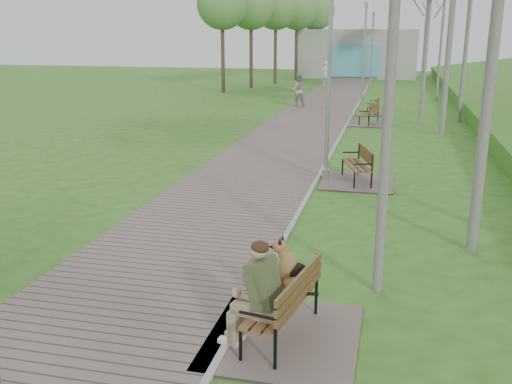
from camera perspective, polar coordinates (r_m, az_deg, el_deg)
walkway at (r=22.21m, az=3.95°, el=5.80°), size 3.50×67.00×0.04m
kerb at (r=21.99m, az=8.47°, el=5.58°), size 0.10×67.00×0.05m
building_north at (r=51.19m, az=10.03°, el=13.49°), size 10.00×5.20×4.00m
bench_main at (r=7.45m, az=2.03°, el=-11.34°), size 1.92×2.14×1.68m
bench_second at (r=15.27m, az=10.01°, el=1.72°), size 1.87×2.08×1.15m
bench_third at (r=25.11m, az=11.21°, el=7.12°), size 1.78×1.98×1.09m
bench_far at (r=28.20m, az=11.61°, el=7.98°), size 1.61×1.79×0.99m
lamp_post_second at (r=15.13m, az=7.25°, el=9.66°), size 0.19×0.19×4.88m
lamp_post_third at (r=33.78m, az=10.75°, el=13.27°), size 0.21×0.21×5.40m
lamp_post_far at (r=41.19m, az=11.49°, el=13.45°), size 0.20×0.20×5.10m
pedestrian_near at (r=42.06m, az=7.02°, el=11.66°), size 0.76×0.63×1.80m
pedestrian_far at (r=30.37m, az=4.18°, el=10.13°), size 1.05×0.95×1.76m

